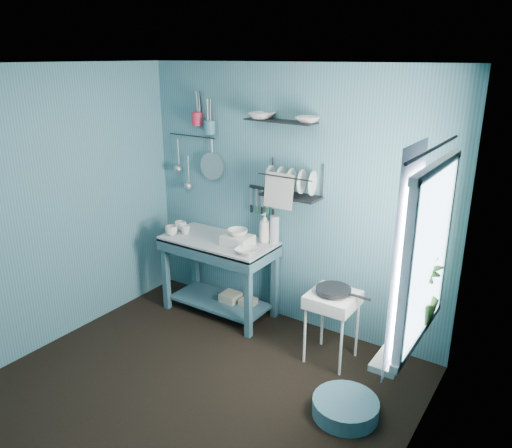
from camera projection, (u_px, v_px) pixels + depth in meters
The scene contains 35 objects.
floor at pixel (192, 395), 3.96m from camera, with size 3.20×3.20×0.00m, color black.
ceiling at pixel (175, 64), 3.15m from camera, with size 3.20×3.20×0.00m, color silver.
wall_back at pixel (289, 200), 4.74m from camera, with size 3.20×3.20×0.00m, color #3D6E7D.
wall_left at pixel (47, 211), 4.39m from camera, with size 3.00×3.00×0.00m, color #3D6E7D.
wall_right at pixel (407, 308), 2.72m from camera, with size 3.00×3.00×0.00m, color #3D6E7D.
work_counter at pixel (219, 276), 5.10m from camera, with size 1.14×0.57×0.81m, color #2D5360.
mug_left at pixel (171, 231), 5.08m from camera, with size 0.12×0.12×0.10m, color silver.
mug_mid at pixel (185, 230), 5.11m from camera, with size 0.10×0.10×0.09m, color silver.
mug_right at pixel (180, 226), 5.22m from camera, with size 0.12×0.12×0.10m, color silver.
wash_tub at pixel (238, 240), 4.81m from camera, with size 0.28×0.22×0.10m, color silver.
tub_bowl at pixel (237, 232), 4.78m from camera, with size 0.20×0.20×0.06m, color silver.
soap_bottle at pixel (265, 228), 4.86m from camera, with size 0.12×0.12×0.30m, color silver.
water_bottle at pixel (274, 230), 4.83m from camera, with size 0.09×0.09×0.28m, color #ABB8BF.
counter_bowl at pixel (247, 251), 4.61m from camera, with size 0.22×0.22×0.05m, color silver.
hotplate_stand at pixel (331, 327), 4.32m from camera, with size 0.40×0.40×0.64m, color silver.
frying_pan at pixel (333, 290), 4.21m from camera, with size 0.30×0.30×0.04m, color black.
knife_strip at pixel (263, 189), 4.84m from camera, with size 0.32×0.02×0.03m, color black.
dish_rack at pixel (291, 180), 4.51m from camera, with size 0.55×0.24×0.32m, color black.
upper_shelf at pixel (280, 121), 4.45m from camera, with size 0.70×0.18×0.01m, color black.
shelf_bowl_left at pixel (262, 117), 4.54m from camera, with size 0.24×0.24×0.06m, color silver.
shelf_bowl_right at pixel (308, 118), 4.29m from camera, with size 0.21×0.21×0.05m, color silver.
utensil_cup_magenta at pixel (197, 119), 4.99m from camera, with size 0.11×0.11×0.13m, color #B3213A.
utensil_cup_teal at pixel (210, 127), 4.93m from camera, with size 0.11×0.11×0.13m, color #396877.
colander at pixel (212, 166), 5.09m from camera, with size 0.28×0.28×0.03m, color #A9AAB1.
ladle_outer at pixel (178, 153), 5.31m from camera, with size 0.01×0.01×0.30m, color #A9AAB1.
ladle_inner at pixel (189, 170), 5.29m from camera, with size 0.01×0.01×0.30m, color #A9AAB1.
hook_rail at pixel (192, 136), 5.16m from camera, with size 0.01×0.01×0.60m, color black.
window_glass at pixel (430, 255), 3.03m from camera, with size 1.10×1.10×0.00m, color white.
windowsill at pixel (406, 336), 3.26m from camera, with size 0.16×0.95×0.04m, color silver.
curtain at pixel (404, 262), 2.81m from camera, with size 1.35×1.35×0.00m, color silver.
curtain_rod at pixel (435, 148), 2.84m from camera, with size 0.02×0.02×1.05m, color black.
potted_plant at pixel (419, 292), 3.29m from camera, with size 0.27×0.27×0.48m, color #316026.
storage_tin_large at pixel (231, 303), 5.18m from camera, with size 0.18×0.18×0.22m, color gray.
storage_tin_small at pixel (248, 308), 5.11m from camera, with size 0.15×0.15×0.20m, color gray.
floor_basin at pixel (345, 408), 3.71m from camera, with size 0.49×0.49×0.13m, color teal.
Camera 1 is at (2.26, -2.47, 2.56)m, focal length 35.00 mm.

